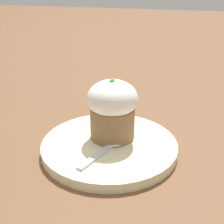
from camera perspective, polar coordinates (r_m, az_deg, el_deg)
ground_plane at (r=0.51m, az=-0.48°, el=-7.05°), size 4.00×4.00×0.00m
dessert_plate at (r=0.51m, az=-0.48°, el=-6.31°), size 0.22×0.22×0.02m
carrot_cake at (r=0.50m, az=0.00°, el=0.64°), size 0.08×0.08×0.10m
spoon at (r=0.49m, az=-0.45°, el=-6.26°), size 0.11×0.06×0.01m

